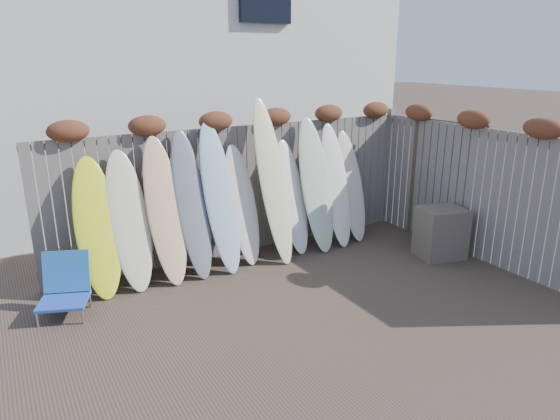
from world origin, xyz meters
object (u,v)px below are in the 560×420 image
beach_chair (65,286)px  wooden_crate (441,233)px  surfboard_0 (97,228)px  lattice_panel (445,183)px

beach_chair → wooden_crate: (5.29, -1.03, 0.05)m
beach_chair → surfboard_0: size_ratio=0.40×
wooden_crate → lattice_panel: (0.53, 0.48, 0.62)m
beach_chair → wooden_crate: bearing=-11.0°
beach_chair → wooden_crate: size_ratio=0.96×
lattice_panel → surfboard_0: lattice_panel is taller
lattice_panel → surfboard_0: (-5.33, 0.89, -0.11)m
wooden_crate → lattice_panel: 0.95m
lattice_panel → surfboard_0: size_ratio=1.08×
beach_chair → surfboard_0: 0.82m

